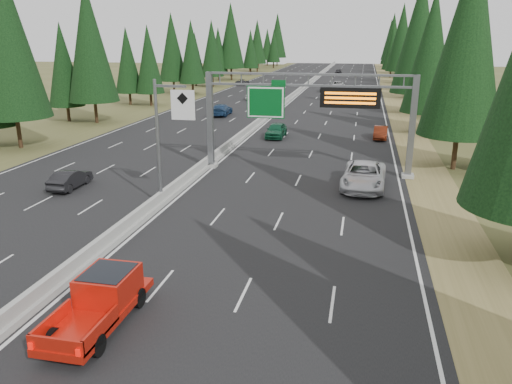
{
  "coord_description": "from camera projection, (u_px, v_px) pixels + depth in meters",
  "views": [
    {
      "loc": [
        12.48,
        -3.89,
        10.53
      ],
      "look_at": [
        7.37,
        20.0,
        2.91
      ],
      "focal_mm": 35.0,
      "sensor_mm": 36.0,
      "label": 1
    }
  ],
  "objects": [
    {
      "name": "car_ahead_dkgrey",
      "position": [
        325.0,
        88.0,
        99.05
      ],
      "size": [
        1.94,
        4.55,
        1.31
      ],
      "primitive_type": "imported",
      "rotation": [
        0.0,
        0.0,
        -0.02
      ],
      "color": "black",
      "rests_on": "road"
    },
    {
      "name": "car_ahead_dkred",
      "position": [
        381.0,
        133.0,
        53.24
      ],
      "size": [
        1.62,
        4.08,
        1.32
      ],
      "primitive_type": "imported",
      "rotation": [
        0.0,
        0.0,
        -0.06
      ],
      "color": "#5A1D0C",
      "rests_on": "road"
    },
    {
      "name": "shoulder_right",
      "position": [
        397.0,
        105.0,
        80.39
      ],
      "size": [
        3.6,
        260.0,
        0.06
      ],
      "primitive_type": "cube",
      "color": "olive",
      "rests_on": "ground"
    },
    {
      "name": "car_onc_white",
      "position": [
        253.0,
        95.0,
        86.62
      ],
      "size": [
        2.17,
        4.49,
        1.48
      ],
      "primitive_type": "imported",
      "rotation": [
        0.0,
        0.0,
        3.04
      ],
      "color": "silver",
      "rests_on": "road"
    },
    {
      "name": "car_onc_blue",
      "position": [
        222.0,
        110.0,
        69.09
      ],
      "size": [
        2.44,
        5.53,
        1.58
      ],
      "primitive_type": "imported",
      "rotation": [
        0.0,
        0.0,
        3.18
      ],
      "color": "navy",
      "rests_on": "road"
    },
    {
      "name": "road",
      "position": [
        288.0,
        102.0,
        83.93
      ],
      "size": [
        32.0,
        260.0,
        0.08
      ],
      "primitive_type": "cube",
      "color": "black",
      "rests_on": "ground"
    },
    {
      "name": "car_ahead_green",
      "position": [
        276.0,
        130.0,
        53.91
      ],
      "size": [
        1.94,
        4.67,
        1.58
      ],
      "primitive_type": "imported",
      "rotation": [
        0.0,
        0.0,
        -0.01
      ],
      "color": "#125132",
      "rests_on": "road"
    },
    {
      "name": "shoulder_left",
      "position": [
        187.0,
        99.0,
        87.48
      ],
      "size": [
        3.6,
        260.0,
        0.06
      ],
      "primitive_type": "cube",
      "color": "#4A4C23",
      "rests_on": "ground"
    },
    {
      "name": "sign_gantry",
      "position": [
        316.0,
        108.0,
        38.48
      ],
      "size": [
        16.75,
        0.98,
        7.8
      ],
      "color": "slate",
      "rests_on": "road"
    },
    {
      "name": "car_onc_near",
      "position": [
        70.0,
        179.0,
        35.85
      ],
      "size": [
        1.55,
        4.12,
        1.34
      ],
      "primitive_type": "imported",
      "rotation": [
        0.0,
        0.0,
        3.17
      ],
      "color": "black",
      "rests_on": "road"
    },
    {
      "name": "tree_row_right",
      "position": [
        434.0,
        45.0,
        70.66
      ],
      "size": [
        11.83,
        238.26,
        18.73
      ],
      "color": "black",
      "rests_on": "ground"
    },
    {
      "name": "hov_sign_pole",
      "position": [
        166.0,
        134.0,
        31.04
      ],
      "size": [
        2.8,
        0.5,
        8.0
      ],
      "color": "slate",
      "rests_on": "road"
    },
    {
      "name": "silver_minivan",
      "position": [
        364.0,
        176.0,
        35.88
      ],
      "size": [
        3.32,
        6.6,
        1.79
      ],
      "primitive_type": "imported",
      "rotation": [
        0.0,
        0.0,
        -0.05
      ],
      "color": "silver",
      "rests_on": "road"
    },
    {
      "name": "car_onc_far",
      "position": [
        243.0,
        82.0,
        112.63
      ],
      "size": [
        2.57,
        4.85,
        1.3
      ],
      "primitive_type": "imported",
      "rotation": [
        0.0,
        0.0,
        3.05
      ],
      "color": "black",
      "rests_on": "road"
    },
    {
      "name": "tree_row_left",
      "position": [
        127.0,
        48.0,
        73.03
      ],
      "size": [
        11.31,
        239.89,
        18.98
      ],
      "color": "black",
      "rests_on": "ground"
    },
    {
      "name": "car_ahead_far",
      "position": [
        338.0,
        72.0,
        145.41
      ],
      "size": [
        1.9,
        4.47,
        1.51
      ],
      "primitive_type": "imported",
      "rotation": [
        0.0,
        0.0,
        -0.03
      ],
      "color": "black",
      "rests_on": "road"
    },
    {
      "name": "median_barrier",
      "position": [
        288.0,
        100.0,
        83.82
      ],
      "size": [
        0.7,
        260.0,
        0.85
      ],
      "color": "gray",
      "rests_on": "road"
    },
    {
      "name": "car_ahead_white",
      "position": [
        337.0,
        85.0,
        105.77
      ],
      "size": [
        2.44,
        5.16,
        1.42
      ],
      "primitive_type": "imported",
      "rotation": [
        0.0,
        0.0,
        -0.02
      ],
      "color": "#B5B5B5",
      "rests_on": "road"
    },
    {
      "name": "red_pickup",
      "position": [
        104.0,
        296.0,
        18.99
      ],
      "size": [
        2.0,
        5.61,
        1.83
      ],
      "color": "black",
      "rests_on": "road"
    }
  ]
}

